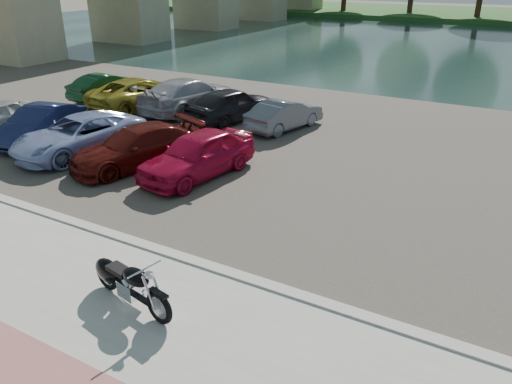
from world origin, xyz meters
The scene contains 16 objects.
ground centered at (0.00, 0.00, 0.00)m, with size 200.00×200.00×0.00m, color #595447.
promenade centered at (0.00, -1.00, 0.05)m, with size 60.00×6.00×0.10m, color #A5A29B.
kerb centered at (0.00, 2.00, 0.07)m, with size 60.00×0.30×0.14m, color #A5A29B.
parking_lot centered at (0.00, 11.00, 0.02)m, with size 60.00×18.00×0.04m, color #433E36.
river centered at (0.00, 40.00, 0.00)m, with size 120.00×40.00×0.00m, color #1C3231.
far_bank centered at (0.00, 72.00, 0.30)m, with size 120.00×24.00×0.60m, color #214E1C.
motorcycle centered at (-0.94, 0.17, 0.56)m, with size 2.31×0.84×1.05m.
car_1 centered at (-10.90, 6.24, 0.71)m, with size 1.42×4.08×1.35m, color #151C44.
car_2 centered at (-8.54, 6.02, 0.71)m, with size 2.24×4.85×1.35m, color #90A2D1.
car_3 centered at (-5.91, 6.09, 0.70)m, with size 1.85×4.55×1.32m, color #51100B.
car_4 centered at (-3.61, 6.35, 0.76)m, with size 1.70×4.23×1.44m, color #AC0B31.
car_5 centered at (-13.57, 12.43, 0.69)m, with size 1.38×3.95×1.30m, color #0F381C.
car_6 centered at (-11.03, 12.00, 0.75)m, with size 2.35×5.09×1.42m, color olive.
car_7 centered at (-8.59, 12.62, 0.81)m, with size 2.15×5.28×1.53m, color #A09FA7.
car_8 centered at (-6.04, 12.24, 0.77)m, with size 1.73×4.30×1.46m, color black.
car_9 centered at (-3.49, 12.29, 0.65)m, with size 1.29×3.69×1.22m, color slate.
Camera 1 is at (5.34, -5.68, 6.16)m, focal length 35.00 mm.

